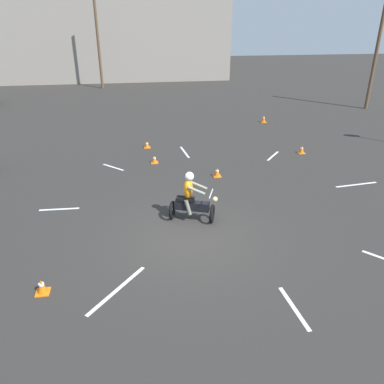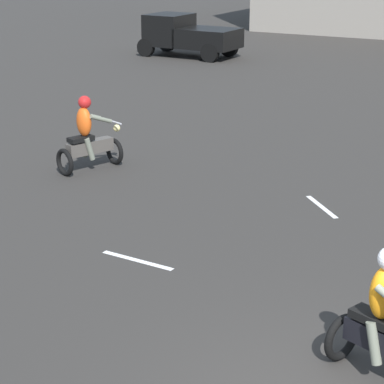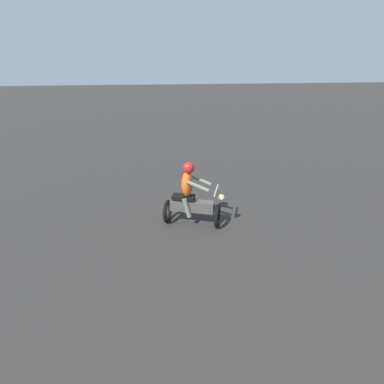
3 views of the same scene
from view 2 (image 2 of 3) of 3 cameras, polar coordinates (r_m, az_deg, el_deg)
name	(u,v)px [view 2 (image 2 of 3)]	position (r m, az deg, el deg)	size (l,w,h in m)	color
motorcycle_rider_background	(88,138)	(16.36, -7.92, 4.10)	(1.06, 1.55, 1.66)	black
pickup_truck	(187,34)	(32.21, -0.36, 11.92)	(4.17, 2.04, 1.73)	black
lane_stripe_nw	(322,207)	(14.39, 9.84, -1.10)	(0.10, 1.27, 0.01)	silver
lane_stripe_w	(137,260)	(11.91, -4.18, -5.21)	(0.10, 1.33, 0.01)	silver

